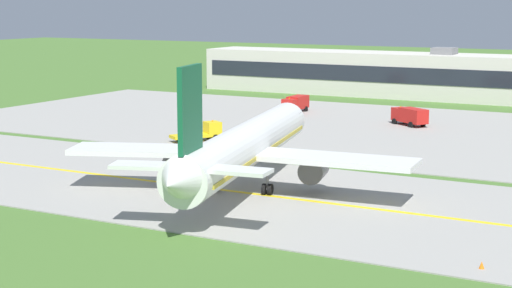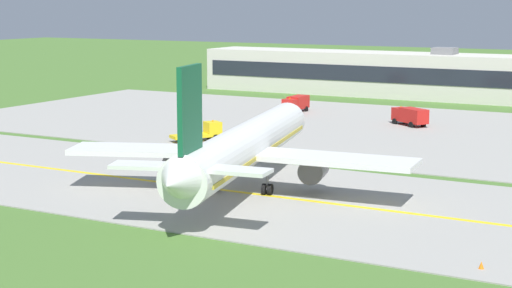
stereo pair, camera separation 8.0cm
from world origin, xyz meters
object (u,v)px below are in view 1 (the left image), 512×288
object	(u,v)px
airplane_lead	(244,147)
service_truck_fuel	(410,115)
service_truck_catering	(295,103)
service_truck_baggage	(204,132)

from	to	relation	value
airplane_lead	service_truck_fuel	distance (m)	46.45
airplane_lead	service_truck_fuel	bearing A→B (deg)	89.08
airplane_lead	service_truck_fuel	world-z (taller)	airplane_lead
service_truck_fuel	service_truck_catering	distance (m)	21.10
service_truck_baggage	service_truck_fuel	distance (m)	31.08
airplane_lead	service_truck_baggage	size ratio (longest dim) A/B	6.09
service_truck_fuel	service_truck_catering	bearing A→B (deg)	165.60
service_truck_baggage	service_truck_catering	world-z (taller)	service_truck_catering
service_truck_baggage	service_truck_fuel	size ratio (longest dim) A/B	1.05
airplane_lead	service_truck_catering	distance (m)	55.30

